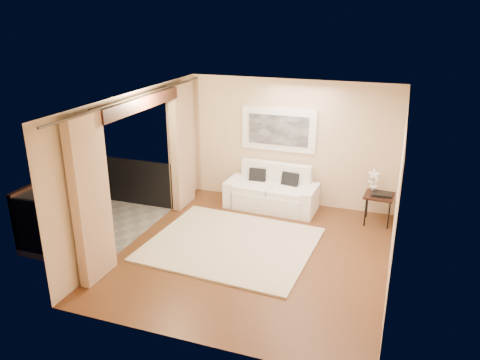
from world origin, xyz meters
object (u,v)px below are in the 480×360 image
at_px(orchid, 374,181).
at_px(ice_bucket, 65,189).
at_px(balcony_chair_far, 84,197).
at_px(sofa, 272,193).
at_px(side_table, 379,197).
at_px(balcony_chair_near, 84,218).
at_px(bistro_table, 68,202).

xyz_separation_m(orchid, ice_bucket, (-5.48, -2.39, -0.01)).
height_order(balcony_chair_far, ice_bucket, balcony_chair_far).
bearing_deg(sofa, side_table, 0.32).
bearing_deg(side_table, orchid, 137.22).
xyz_separation_m(orchid, balcony_chair_far, (-5.33, -2.08, -0.28)).
height_order(sofa, side_table, sofa).
height_order(balcony_chair_near, ice_bucket, balcony_chair_near).
relative_size(sofa, orchid, 4.19).
xyz_separation_m(side_table, balcony_chair_far, (-5.47, -1.95, 0.01)).
distance_m(side_table, bistro_table, 5.99).
xyz_separation_m(sofa, bistro_table, (-3.29, -2.49, 0.31)).
bearing_deg(bistro_table, balcony_chair_near, -33.55).
xyz_separation_m(orchid, balcony_chair_near, (-4.61, -3.02, -0.21)).
relative_size(bistro_table, balcony_chair_near, 0.67).
bearing_deg(bistro_table, ice_bucket, 135.41).
bearing_deg(balcony_chair_far, bistro_table, 84.82).
relative_size(sofa, bistro_table, 2.70).
distance_m(sofa, side_table, 2.22).
xyz_separation_m(sofa, balcony_chair_far, (-3.26, -2.04, 0.23)).
relative_size(bistro_table, ice_bucket, 3.62).
bearing_deg(orchid, side_table, -42.78).
height_order(orchid, balcony_chair_near, balcony_chair_near).
bearing_deg(orchid, balcony_chair_far, -158.68).
bearing_deg(ice_bucket, sofa, 34.57).
distance_m(sofa, bistro_table, 4.13).
distance_m(bistro_table, ice_bucket, 0.26).
xyz_separation_m(side_table, balcony_chair_near, (-4.75, -2.89, 0.08)).
height_order(side_table, balcony_chair_far, balcony_chair_far).
bearing_deg(bistro_table, side_table, 23.60).
distance_m(sofa, balcony_chair_near, 3.93).
relative_size(sofa, ice_bucket, 9.78).
relative_size(orchid, bistro_table, 0.64).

